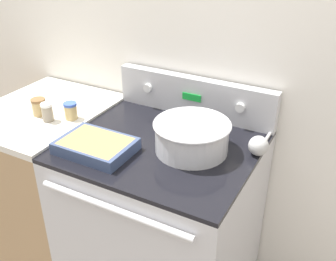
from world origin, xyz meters
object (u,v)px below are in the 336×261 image
object	(u,v)px
ladle	(260,145)
spice_jar_white_cap	(47,112)
spice_jar_blue_cap	(71,111)
casserole_dish	(96,145)
spice_jar_brown_cap	(39,107)
mixing_bowl	(192,135)

from	to	relation	value
ladle	spice_jar_white_cap	size ratio (longest dim) A/B	3.94
ladle	spice_jar_white_cap	xyz separation A→B (m)	(-0.90, -0.20, 0.02)
spice_jar_blue_cap	spice_jar_white_cap	world-z (taller)	spice_jar_white_cap
casserole_dish	ladle	size ratio (longest dim) A/B	0.88
casserole_dish	spice_jar_blue_cap	size ratio (longest dim) A/B	3.75
ladle	spice_jar_blue_cap	xyz separation A→B (m)	(-0.83, -0.14, 0.02)
ladle	spice_jar_brown_cap	bearing A→B (deg)	-169.93
casserole_dish	spice_jar_brown_cap	xyz separation A→B (m)	(-0.41, 0.12, 0.02)
spice_jar_blue_cap	spice_jar_white_cap	bearing A→B (deg)	-139.94
ladle	spice_jar_brown_cap	distance (m)	0.99
mixing_bowl	casserole_dish	bearing A→B (deg)	-150.49
mixing_bowl	spice_jar_blue_cap	distance (m)	0.59
spice_jar_white_cap	spice_jar_brown_cap	world-z (taller)	spice_jar_white_cap
casserole_dish	spice_jar_blue_cap	world-z (taller)	spice_jar_blue_cap
mixing_bowl	spice_jar_brown_cap	distance (m)	0.74
spice_jar_blue_cap	mixing_bowl	bearing A→B (deg)	2.56
mixing_bowl	ladle	distance (m)	0.27
spice_jar_brown_cap	casserole_dish	bearing A→B (deg)	-16.24
mixing_bowl	casserole_dish	world-z (taller)	mixing_bowl
mixing_bowl	casserole_dish	xyz separation A→B (m)	(-0.33, -0.18, -0.04)
mixing_bowl	ladle	world-z (taller)	mixing_bowl
ladle	spice_jar_brown_cap	xyz separation A→B (m)	(-0.98, -0.17, 0.02)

